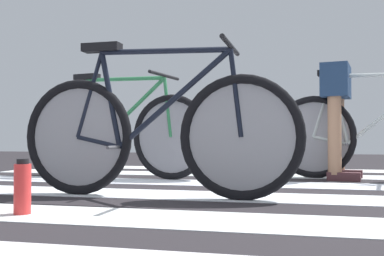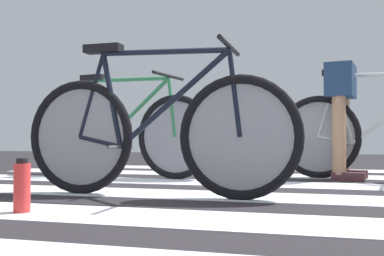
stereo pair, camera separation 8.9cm
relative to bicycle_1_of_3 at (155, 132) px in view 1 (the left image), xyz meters
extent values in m
cube|color=#272428|center=(0.36, 0.18, -0.40)|extent=(18.00, 14.00, 0.02)
cube|color=silver|center=(0.29, -0.66, -0.38)|extent=(5.20, 0.44, 0.00)
cube|color=silver|center=(0.41, 0.13, -0.38)|extent=(5.20, 0.44, 0.00)
cube|color=silver|center=(0.37, 0.87, -0.38)|extent=(5.20, 0.44, 0.00)
cube|color=silver|center=(0.49, 1.66, -0.38)|extent=(5.20, 0.44, 0.00)
cube|color=silver|center=(0.44, 2.41, -0.38)|extent=(5.20, 0.44, 0.00)
torus|color=black|center=(-0.51, 0.01, -0.03)|extent=(0.72, 0.08, 0.72)
torus|color=black|center=(0.51, -0.01, -0.03)|extent=(0.72, 0.08, 0.72)
cylinder|color=gray|center=(-0.51, 0.01, -0.03)|extent=(0.61, 0.02, 0.61)
cylinder|color=gray|center=(0.51, -0.01, -0.03)|extent=(0.61, 0.02, 0.61)
cylinder|color=black|center=(0.05, 0.00, 0.48)|extent=(0.80, 0.06, 0.05)
cylinder|color=black|center=(0.11, 0.00, 0.19)|extent=(0.70, 0.05, 0.59)
cylinder|color=black|center=(-0.29, 0.01, 0.20)|extent=(0.15, 0.04, 0.59)
cylinder|color=black|center=(-0.37, 0.01, -0.06)|extent=(0.29, 0.04, 0.09)
cylinder|color=black|center=(-0.43, 0.01, 0.23)|extent=(0.19, 0.03, 0.53)
cylinder|color=black|center=(0.48, -0.01, 0.22)|extent=(0.09, 0.03, 0.50)
cube|color=black|center=(-0.35, 0.01, 0.52)|extent=(0.24, 0.10, 0.05)
cylinder|color=black|center=(0.45, -0.01, 0.49)|extent=(0.04, 0.52, 0.03)
cylinder|color=#4C4C51|center=(-0.23, 0.01, -0.09)|extent=(0.03, 0.34, 0.02)
torus|color=black|center=(-1.21, 1.28, -0.03)|extent=(0.71, 0.19, 0.72)
torus|color=black|center=(-0.20, 1.08, -0.03)|extent=(0.71, 0.19, 0.72)
cylinder|color=gray|center=(-1.21, 1.28, -0.03)|extent=(0.60, 0.12, 0.61)
cylinder|color=gray|center=(-0.20, 1.08, -0.03)|extent=(0.60, 0.12, 0.61)
cylinder|color=#2F7D4B|center=(-0.66, 1.17, 0.48)|extent=(0.79, 0.19, 0.05)
cylinder|color=#2F7D4B|center=(-0.60, 1.16, 0.19)|extent=(0.70, 0.17, 0.59)
cylinder|color=#2F7D4B|center=(-0.99, 1.24, 0.20)|extent=(0.16, 0.06, 0.59)
cylinder|color=#2F7D4B|center=(-1.07, 1.25, -0.06)|extent=(0.29, 0.08, 0.09)
cylinder|color=#2F7D4B|center=(-1.13, 1.26, 0.23)|extent=(0.19, 0.06, 0.53)
cylinder|color=#2F7D4B|center=(-0.23, 1.09, 0.22)|extent=(0.09, 0.05, 0.50)
cube|color=black|center=(-1.05, 1.25, 0.52)|extent=(0.25, 0.13, 0.05)
cylinder|color=black|center=(-0.26, 1.09, 0.49)|extent=(0.13, 0.52, 0.03)
cylinder|color=#4C4C51|center=(-0.93, 1.22, -0.09)|extent=(0.08, 0.34, 0.02)
torus|color=black|center=(0.97, 1.49, -0.03)|extent=(0.71, 0.19, 0.72)
cylinder|color=gray|center=(0.97, 1.49, -0.03)|extent=(0.60, 0.12, 0.61)
cylinder|color=#B3BEBD|center=(1.52, 1.39, 0.48)|extent=(0.79, 0.18, 0.05)
cylinder|color=#B3BEBD|center=(1.18, 1.45, 0.20)|extent=(0.16, 0.06, 0.59)
cylinder|color=#B3BEBD|center=(1.11, 1.47, -0.06)|extent=(0.29, 0.08, 0.09)
cylinder|color=#B3BEBD|center=(1.05, 1.48, 0.23)|extent=(0.19, 0.06, 0.53)
cube|color=black|center=(1.12, 1.46, 0.52)|extent=(0.25, 0.13, 0.05)
cylinder|color=#4C4C51|center=(1.24, 1.44, -0.09)|extent=(0.08, 0.34, 0.02)
cylinder|color=#A87A5B|center=(1.18, 1.59, 0.10)|extent=(0.11, 0.11, 0.88)
cylinder|color=#A87A5B|center=(1.13, 1.32, 0.10)|extent=(0.11, 0.11, 0.88)
cube|color=navy|center=(1.15, 1.46, 0.45)|extent=(0.29, 0.44, 0.28)
cube|color=#4B282D|center=(1.25, 1.58, -0.35)|extent=(0.27, 0.15, 0.07)
cube|color=#4B282D|center=(1.20, 1.31, -0.35)|extent=(0.27, 0.15, 0.07)
cylinder|color=red|center=(-0.42, -0.70, -0.27)|extent=(0.08, 0.08, 0.23)
cylinder|color=black|center=(-0.42, -0.70, -0.14)|extent=(0.05, 0.05, 0.02)
camera|label=1|loc=(0.81, -2.56, -0.03)|focal=42.20mm
camera|label=2|loc=(0.90, -2.56, -0.03)|focal=42.20mm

